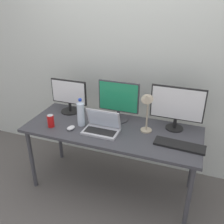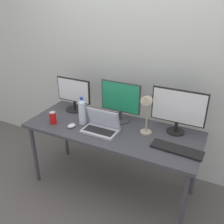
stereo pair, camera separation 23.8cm
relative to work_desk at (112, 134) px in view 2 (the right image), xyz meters
The scene contains 12 objects.
ground_plane 0.68m from the work_desk, ahead, with size 16.00×16.00×0.00m, color #5B5651.
wall_back 0.86m from the work_desk, 90.00° to the left, with size 7.00×0.08×2.60m, color silver.
work_desk is the anchor object (origin of this frame).
monitor_left 0.66m from the work_desk, 161.15° to the left, with size 0.41×0.21×0.37m.
monitor_center 0.35m from the work_desk, 88.63° to the left, with size 0.42×0.20×0.42m.
monitor_right 0.69m from the work_desk, 19.75° to the left, with size 0.50×0.17×0.43m.
laptop_silver 0.16m from the work_desk, 130.17° to the right, with size 0.34×0.21×0.22m.
keyboard_main 0.67m from the work_desk, ahead, with size 0.44×0.14×0.02m, color black.
mouse_by_keyboard 0.41m from the work_desk, 156.92° to the right, with size 0.06×0.09×0.03m, color silver.
water_bottle 0.37m from the work_desk, behind, with size 0.07×0.07×0.29m.
soda_can_near_keyboard 0.62m from the work_desk, 163.56° to the right, with size 0.07×0.07×0.13m.
desk_lamp 0.48m from the work_desk, ahead, with size 0.11×0.18×0.43m.
Camera 2 is at (0.95, -1.91, 1.97)m, focal length 40.00 mm.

